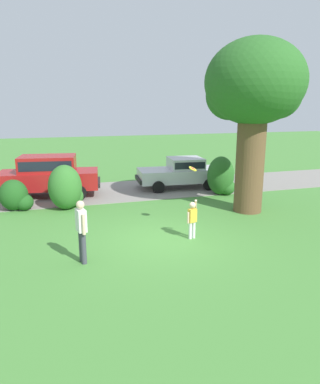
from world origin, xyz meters
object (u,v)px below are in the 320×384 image
object	(u,v)px
child_thrower	(192,217)
frisbee	(193,169)
oak_tree_large	(254,91)
parked_suv	(49,174)
adult_onlooker	(82,228)
parked_sedan	(181,172)

from	to	relation	value
child_thrower	frisbee	distance (m)	1.65
oak_tree_large	frisbee	xyz separation A→B (m)	(-3.02, -1.47, -2.58)
oak_tree_large	parked_suv	xyz separation A→B (m)	(-7.69, 4.71, -3.61)
frisbee	adult_onlooker	distance (m)	4.31
parked_sedan	frisbee	world-z (taller)	frisbee
oak_tree_large	parked_sedan	xyz separation A→B (m)	(-1.15, 4.61, -3.84)
parked_suv	frisbee	size ratio (longest dim) A/B	16.58
oak_tree_large	parked_sedan	distance (m)	6.11
oak_tree_large	child_thrower	distance (m)	5.67
parked_sedan	adult_onlooker	xyz separation A→B (m)	(-5.69, -7.70, 0.13)
child_thrower	frisbee	size ratio (longest dim) A/B	4.36
parked_suv	adult_onlooker	xyz separation A→B (m)	(0.85, -7.80, -0.09)
oak_tree_large	parked_suv	size ratio (longest dim) A/B	1.35
child_thrower	adult_onlooker	distance (m)	3.60
adult_onlooker	frisbee	bearing A→B (deg)	23.02
child_thrower	adult_onlooker	size ratio (longest dim) A/B	0.74
adult_onlooker	child_thrower	bearing A→B (deg)	12.86
oak_tree_large	child_thrower	xyz separation A→B (m)	(-3.33, -2.29, -3.97)
oak_tree_large	parked_suv	distance (m)	9.72
oak_tree_large	parked_sedan	bearing A→B (deg)	104.00
frisbee	adult_onlooker	size ratio (longest dim) A/B	0.17
child_thrower	adult_onlooker	xyz separation A→B (m)	(-3.50, -0.80, 0.27)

